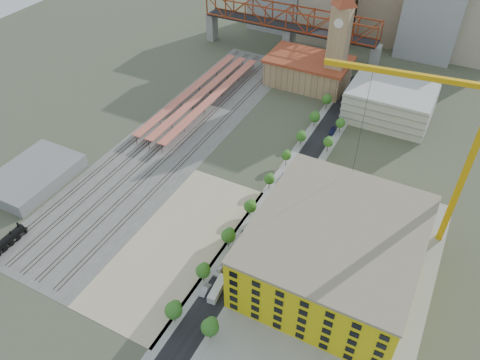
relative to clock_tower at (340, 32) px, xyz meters
The scene contains 31 objects.
ground 85.36m from the clock_tower, 95.71° to the right, with size 400.00×400.00×0.00m, color #474C38.
ballast_strip 81.63m from the clock_tower, 125.15° to the right, with size 36.00×165.00×0.06m, color #605E59.
dirt_lot 115.74m from the clock_tower, 96.14° to the right, with size 28.00×67.00×0.06m, color tan.
street_asphalt 71.48m from the clock_tower, 82.98° to the right, with size 12.00×170.00×0.06m, color black.
sidewalk_west 71.08m from the clock_tower, 87.80° to the right, with size 3.00×170.00×0.04m, color gray.
sidewalk_east 72.31m from the clock_tower, 78.27° to the right, with size 3.00×170.00×0.04m, color gray.
construction_pad 110.41m from the clock_tower, 69.69° to the right, with size 50.00×90.00×0.06m, color gray.
rail_tracks 82.57m from the clock_tower, 126.24° to the right, with size 26.56×160.00×0.18m.
platform_canopies 65.08m from the clock_tower, 144.47° to the right, with size 16.00×80.00×4.12m.
station_hall 25.65m from the clock_tower, behind, with size 38.00×24.00×13.10m.
clock_tower is the anchor object (origin of this frame).
parking_garage 36.81m from the clock_tower, 19.64° to the right, with size 34.00×26.00×14.00m, color silver.
truss_bridge 42.56m from the clock_tower, 142.85° to the left, with size 94.00×9.60×25.60m.
construction_building 107.36m from the clock_tower, 71.22° to the right, with size 44.60×50.60×18.80m.
warehouse 135.13m from the clock_tower, 123.93° to the right, with size 22.00×32.00×5.00m, color gray.
street_trees 80.70m from the clock_tower, 83.91° to the right, with size 15.40×124.40×8.00m.
skyline 62.60m from the clock_tower, 90.49° to the left, with size 133.00×46.00×60.00m.
distant_hills 213.32m from the clock_tower, 78.30° to the left, with size 647.00×264.00×227.00m.
tower_crane 91.92m from the clock_tower, 52.21° to the right, with size 57.88×9.32×62.02m.
site_trailer_a 124.89m from the clock_tower, 86.24° to the right, with size 2.39×9.07×2.48m, color silver.
site_trailer_b 110.38m from the clock_tower, 85.71° to the right, with size 2.30×8.74×2.39m, color silver.
site_trailer_c 97.71m from the clock_tower, 85.11° to the right, with size 2.54×9.67×2.65m, color silver.
site_trailer_d 83.69m from the clock_tower, 84.19° to the right, with size 2.40×9.11×2.49m, color silver.
car_0 118.85m from the clock_tower, 87.52° to the right, with size 1.85×4.60×1.57m, color white.
car_1 126.48m from the clock_tower, 87.68° to the right, with size 1.61×4.62×1.52m, color #A6A6AB.
car_2 103.82m from the clock_tower, 87.13° to the right, with size 2.16×4.68×1.30m, color black.
car_3 74.42m from the clock_tower, 85.84° to the right, with size 2.09×5.13×1.49m, color #1A2F4D.
car_4 124.38m from the clock_tower, 84.79° to the right, with size 1.69×4.20×1.43m, color silver.
car_5 101.24m from the clock_tower, 83.51° to the right, with size 1.52×4.36×1.44m, color #9B9BA0.
car_6 64.56m from the clock_tower, 79.10° to the right, with size 2.42×5.24×1.46m, color black.
car_7 43.39m from the clock_tower, 70.62° to the right, with size 1.97×4.84×1.40m, color navy.
Camera 1 is at (58.28, -109.63, 109.50)m, focal length 35.00 mm.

